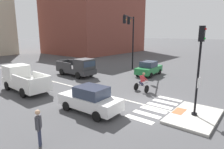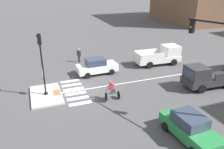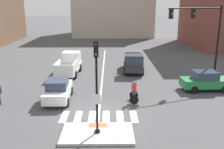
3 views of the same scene
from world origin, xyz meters
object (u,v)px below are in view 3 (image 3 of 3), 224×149
signal_pole (97,79)px  cyclist (134,91)px  pickup_truck_white_westbound_far (70,64)px  traffic_light_mast (204,29)px  car_white_westbound_near (58,90)px  car_green_cross_right (206,81)px  pickup_truck_charcoal_eastbound_far (134,63)px

signal_pole → cyclist: 6.00m
pickup_truck_white_westbound_far → traffic_light_mast: bearing=-11.3°
car_white_westbound_near → cyclist: bearing=-4.5°
cyclist → signal_pole: bearing=-116.6°
traffic_light_mast → cyclist: 9.69m
pickup_truck_white_westbound_far → car_green_cross_right: bearing=-24.2°
pickup_truck_charcoal_eastbound_far → cyclist: (-0.75, -8.73, -0.11)m
car_white_westbound_near → signal_pole: bearing=-59.5°
pickup_truck_white_westbound_far → cyclist: 10.13m
car_green_cross_right → pickup_truck_white_westbound_far: pickup_truck_white_westbound_far is taller
signal_pole → traffic_light_mast: bearing=48.8°
cyclist → car_white_westbound_near: bearing=175.5°
car_green_cross_right → car_white_westbound_near: bearing=-169.3°
traffic_light_mast → pickup_truck_white_westbound_far: traffic_light_mast is taller
traffic_light_mast → car_green_cross_right: traffic_light_mast is taller
pickup_truck_charcoal_eastbound_far → car_white_westbound_near: bearing=-127.7°
signal_pole → pickup_truck_charcoal_eastbound_far: 14.23m
car_white_westbound_near → pickup_truck_white_westbound_far: size_ratio=0.80×
signal_pole → traffic_light_mast: size_ratio=0.74×
traffic_light_mast → pickup_truck_white_westbound_far: bearing=168.7°
signal_pole → car_white_westbound_near: signal_pole is taller
traffic_light_mast → car_white_westbound_near: traffic_light_mast is taller
traffic_light_mast → pickup_truck_charcoal_eastbound_far: traffic_light_mast is taller
traffic_light_mast → car_white_westbound_near: 14.08m
signal_pole → pickup_truck_charcoal_eastbound_far: size_ratio=0.98×
traffic_light_mast → pickup_truck_charcoal_eastbound_far: size_ratio=1.33×
traffic_light_mast → car_white_westbound_near: bearing=-157.3°
signal_pole → pickup_truck_charcoal_eastbound_far: (3.23, 13.67, -2.23)m
car_white_westbound_near → pickup_truck_charcoal_eastbound_far: size_ratio=0.80×
car_white_westbound_near → pickup_truck_white_westbound_far: pickup_truck_white_westbound_far is taller
car_green_cross_right → cyclist: bearing=-156.7°
traffic_light_mast → car_white_westbound_near: (-12.45, -5.21, -4.01)m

